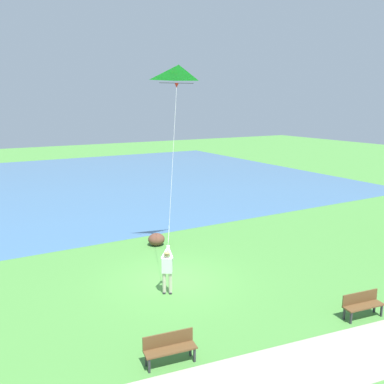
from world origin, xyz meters
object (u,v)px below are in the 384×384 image
Objects in this scene: person_kite_flyer at (167,268)px; lakeside_shrub at (156,239)px; park_bench_near_walkway at (170,346)px; park_bench_far_walkway at (362,303)px; flying_kite at (178,78)px.

lakeside_shrub is at bearing 158.99° from person_kite_flyer.
person_kite_flyer is at bearing -21.01° from lakeside_shrub.
park_bench_far_walkway is (1.01, 6.93, 0.00)m from park_bench_near_walkway.
park_bench_near_walkway is at bearing -23.19° from lakeside_shrub.
park_bench_far_walkway is at bearing 17.41° from flying_kite.
lakeside_shrub is (-1.97, -0.31, -8.05)m from flying_kite.
park_bench_near_walkway is at bearing -30.33° from flying_kite.
flying_kite is at bearing -162.59° from park_bench_far_walkway.
person_kite_flyer is 8.39m from flying_kite.
lakeside_shrub is at bearing 156.81° from park_bench_near_walkway.
lakeside_shrub is at bearing -164.17° from park_bench_far_walkway.
lakeside_shrub is (-5.32, 2.04, -0.73)m from person_kite_flyer.
flying_kite reaches higher than park_bench_far_walkway.
flying_kite is at bearing 149.67° from park_bench_near_walkway.
park_bench_near_walkway is at bearing -98.32° from park_bench_far_walkway.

